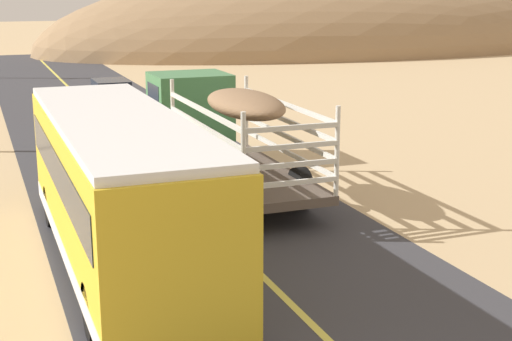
{
  "coord_description": "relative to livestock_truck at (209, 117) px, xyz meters",
  "views": [
    {
      "loc": [
        -5.22,
        -6.21,
        5.83
      ],
      "look_at": [
        0.0,
        7.44,
        2.16
      ],
      "focal_mm": 52.39,
      "sensor_mm": 36.0,
      "label": 1
    }
  ],
  "objects": [
    {
      "name": "distant_hill",
      "position": [
        24.67,
        41.23,
        -1.79
      ],
      "size": [
        53.78,
        25.49,
        14.3
      ],
      "primitive_type": "ellipsoid",
      "color": "#957553",
      "rests_on": "ground"
    },
    {
      "name": "bus",
      "position": [
        -4.14,
        -6.94,
        -0.04
      ],
      "size": [
        2.54,
        10.0,
        3.21
      ],
      "color": "gold",
      "rests_on": "road_surface"
    },
    {
      "name": "livestock_truck",
      "position": [
        0.0,
        0.0,
        0.0
      ],
      "size": [
        2.53,
        9.7,
        3.02
      ],
      "color": "#3F7F4C",
      "rests_on": "road_surface"
    },
    {
      "name": "car_far",
      "position": [
        -0.77,
        12.79,
        -1.1
      ],
      "size": [
        1.8,
        4.4,
        1.46
      ],
      "color": "#B2261E",
      "rests_on": "road_surface"
    }
  ]
}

